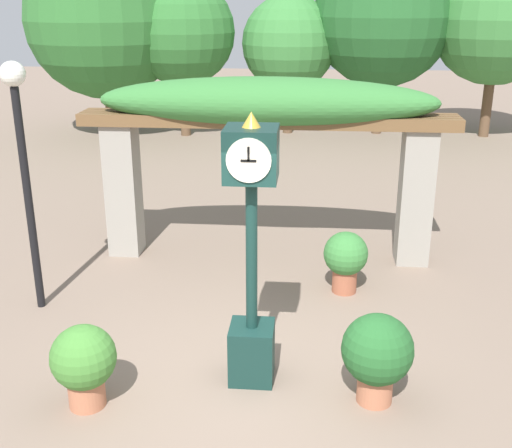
{
  "coord_description": "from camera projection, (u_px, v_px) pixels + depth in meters",
  "views": [
    {
      "loc": [
        0.64,
        -5.64,
        3.84
      ],
      "look_at": [
        0.09,
        0.7,
        1.55
      ],
      "focal_mm": 45.0,
      "sensor_mm": 36.0,
      "label": 1
    }
  ],
  "objects": [
    {
      "name": "ground_plane",
      "position": [
        242.0,
        387.0,
        6.64
      ],
      "size": [
        60.0,
        60.0,
        0.0
      ],
      "primitive_type": "plane",
      "color": "#7F6B5B"
    },
    {
      "name": "pedestal_clock",
      "position": [
        252.0,
        255.0,
        6.34
      ],
      "size": [
        0.5,
        0.55,
        2.83
      ],
      "color": "#14332D",
      "rests_on": "ground"
    },
    {
      "name": "pergola",
      "position": [
        267.0,
        120.0,
        9.25
      ],
      "size": [
        5.47,
        1.07,
        2.74
      ],
      "color": "gray",
      "rests_on": "ground"
    },
    {
      "name": "potted_plant_near_left",
      "position": [
        84.0,
        362.0,
        6.2
      ],
      "size": [
        0.64,
        0.64,
        0.86
      ],
      "color": "#B26B4C",
      "rests_on": "ground"
    },
    {
      "name": "potted_plant_near_right",
      "position": [
        377.0,
        353.0,
        6.24
      ],
      "size": [
        0.71,
        0.71,
        0.94
      ],
      "color": "#B26B4C",
      "rests_on": "ground"
    },
    {
      "name": "potted_plant_far_left",
      "position": [
        346.0,
        258.0,
        8.62
      ],
      "size": [
        0.6,
        0.6,
        0.86
      ],
      "color": "#9E563D",
      "rests_on": "ground"
    },
    {
      "name": "lamp_post",
      "position": [
        21.0,
        143.0,
        7.65
      ],
      "size": [
        0.3,
        0.3,
        3.12
      ],
      "color": "black",
      "rests_on": "ground"
    },
    {
      "name": "tree_line",
      "position": [
        278.0,
        22.0,
        17.59
      ],
      "size": [
        14.61,
        4.87,
        5.32
      ],
      "color": "brown",
      "rests_on": "ground"
    }
  ]
}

